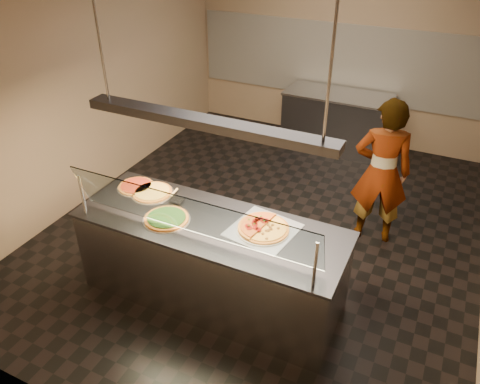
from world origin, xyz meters
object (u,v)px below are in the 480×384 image
at_px(half_pizza_sausage, 275,231).
at_px(pizza_tomato, 136,186).
at_px(pizza_spinach, 167,218).
at_px(pizza_cheese, 153,192).
at_px(heat_lamp_housing, 206,123).
at_px(pizza_spatula, 175,195).
at_px(worker, 381,173).
at_px(serving_counter, 212,261).
at_px(prep_table, 336,121).
at_px(half_pizza_pepperoni, 252,224).
at_px(perforated_tray, 263,229).
at_px(sneeze_guard, 189,216).

relative_size(half_pizza_sausage, pizza_tomato, 1.27).
xyz_separation_m(pizza_spinach, pizza_cheese, (-0.40, 0.34, -0.00)).
distance_m(pizza_cheese, heat_lamp_housing, 1.30).
bearing_deg(pizza_spatula, pizza_cheese, -173.69).
xyz_separation_m(worker, heat_lamp_housing, (-1.26, -1.75, 1.06)).
bearing_deg(serving_counter, prep_table, 87.79).
relative_size(serving_counter, prep_table, 1.57).
bearing_deg(pizza_cheese, half_pizza_pepperoni, -4.31).
xyz_separation_m(perforated_tray, pizza_tomato, (-1.51, 0.11, 0.01)).
height_order(sneeze_guard, pizza_cheese, sneeze_guard).
bearing_deg(worker, pizza_spatula, 27.58).
bearing_deg(pizza_cheese, perforated_tray, -3.94).
xyz_separation_m(prep_table, worker, (1.10, -2.19, 0.42)).
distance_m(pizza_spinach, pizza_spatula, 0.39).
height_order(prep_table, heat_lamp_housing, heat_lamp_housing).
bearing_deg(pizza_cheese, worker, 36.91).
height_order(perforated_tray, pizza_spatula, pizza_spatula).
xyz_separation_m(pizza_spinach, heat_lamp_housing, (0.40, 0.13, 1.00)).
distance_m(perforated_tray, pizza_spatula, 1.03).
bearing_deg(pizza_cheese, half_pizza_sausage, -3.69).
height_order(serving_counter, pizza_spatula, pizza_spatula).
distance_m(sneeze_guard, pizza_tomato, 1.20).
height_order(sneeze_guard, worker, worker).
bearing_deg(pizza_spinach, worker, 48.63).
distance_m(half_pizza_sausage, pizza_spatula, 1.15).
height_order(half_pizza_sausage, pizza_cheese, half_pizza_sausage).
height_order(half_pizza_sausage, pizza_spatula, half_pizza_sausage).
distance_m(serving_counter, pizza_spinach, 0.64).
distance_m(pizza_cheese, pizza_tomato, 0.23).
height_order(sneeze_guard, half_pizza_sausage, sneeze_guard).
distance_m(pizza_tomato, pizza_spatula, 0.49).
bearing_deg(pizza_cheese, sneeze_guard, -34.74).
relative_size(worker, heat_lamp_housing, 0.77).
bearing_deg(serving_counter, heat_lamp_housing, 0.00).
relative_size(pizza_spatula, prep_table, 0.14).
relative_size(prep_table, worker, 0.94).
xyz_separation_m(sneeze_guard, heat_lamp_housing, (0.00, 0.34, 0.72)).
distance_m(serving_counter, heat_lamp_housing, 1.48).
distance_m(half_pizza_pepperoni, heat_lamp_housing, 1.06).
bearing_deg(pizza_spatula, worker, 40.19).
xyz_separation_m(serving_counter, half_pizza_pepperoni, (0.38, 0.12, 0.50)).
bearing_deg(perforated_tray, heat_lamp_housing, -166.62).
distance_m(prep_table, worker, 2.49).
bearing_deg(sneeze_guard, pizza_spinach, 151.84).
bearing_deg(pizza_spinach, prep_table, 82.31).
height_order(serving_counter, prep_table, same).
xyz_separation_m(pizza_cheese, prep_table, (0.94, 3.73, -0.48)).
relative_size(serving_counter, pizza_spinach, 5.76).
relative_size(half_pizza_pepperoni, prep_table, 0.30).
height_order(half_pizza_pepperoni, prep_table, half_pizza_pepperoni).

